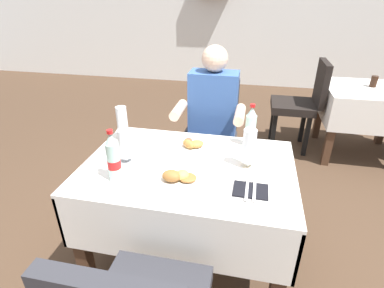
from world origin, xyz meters
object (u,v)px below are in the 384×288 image
(background_dining_table, at_px, (365,107))
(background_chair_left, at_px, (302,101))
(seated_diner_far, at_px, (212,120))
(cola_bottle_secondary, at_px, (113,159))
(plate_near_camera, at_px, (180,177))
(background_table_tumbler, at_px, (374,81))
(beer_glass_middle, at_px, (122,123))
(cola_bottle_primary, at_px, (251,128))
(beer_glass_right, at_px, (249,149))
(main_dining_table, at_px, (189,189))
(napkin_cutlery_set, at_px, (251,190))
(chair_far_diner_seat, at_px, (210,133))
(beer_glass_left, at_px, (125,146))
(plate_far_diner, at_px, (193,145))

(background_dining_table, distance_m, background_chair_left, 0.62)
(seated_diner_far, distance_m, cola_bottle_secondary, 0.99)
(plate_near_camera, relative_size, background_dining_table, 0.29)
(seated_diner_far, xyz_separation_m, background_table_tumbler, (1.46, 1.15, 0.07))
(beer_glass_middle, height_order, background_chair_left, background_chair_left)
(cola_bottle_primary, height_order, background_dining_table, cola_bottle_primary)
(beer_glass_right, distance_m, background_table_tumbler, 2.14)
(beer_glass_right, relative_size, background_chair_left, 0.23)
(main_dining_table, distance_m, plate_near_camera, 0.25)
(cola_bottle_primary, bearing_deg, background_chair_left, 70.77)
(napkin_cutlery_set, relative_size, background_dining_table, 0.23)
(background_table_tumbler, bearing_deg, plate_near_camera, -126.78)
(chair_far_diner_seat, relative_size, beer_glass_right, 4.30)
(background_dining_table, bearing_deg, seated_diner_far, -142.68)
(background_dining_table, bearing_deg, cola_bottle_secondary, -131.88)
(plate_near_camera, bearing_deg, napkin_cutlery_set, -1.74)
(beer_glass_left, bearing_deg, chair_far_diner_seat, 67.35)
(plate_near_camera, bearing_deg, beer_glass_left, 159.77)
(cola_bottle_secondary, bearing_deg, beer_glass_left, 95.14)
(cola_bottle_primary, bearing_deg, plate_near_camera, -124.99)
(beer_glass_middle, bearing_deg, background_chair_left, 49.77)
(napkin_cutlery_set, xyz_separation_m, background_dining_table, (1.11, 1.96, -0.20))
(beer_glass_left, distance_m, background_chair_left, 2.19)
(seated_diner_far, height_order, cola_bottle_secondary, seated_diner_far)
(plate_far_diner, distance_m, beer_glass_middle, 0.47)
(chair_far_diner_seat, relative_size, background_table_tumbler, 8.82)
(background_table_tumbler, bearing_deg, background_dining_table, -119.37)
(beer_glass_right, bearing_deg, background_dining_table, 56.87)
(main_dining_table, xyz_separation_m, cola_bottle_secondary, (-0.34, -0.22, 0.29))
(seated_diner_far, height_order, beer_glass_middle, seated_diner_far)
(seated_diner_far, relative_size, beer_glass_middle, 5.60)
(napkin_cutlery_set, bearing_deg, plate_near_camera, 178.26)
(napkin_cutlery_set, bearing_deg, beer_glass_left, 168.97)
(beer_glass_right, height_order, background_table_tumbler, beer_glass_right)
(beer_glass_right, xyz_separation_m, cola_bottle_primary, (-0.00, 0.26, 0.01))
(chair_far_diner_seat, xyz_separation_m, plate_far_diner, (-0.02, -0.61, 0.19))
(chair_far_diner_seat, xyz_separation_m, plate_near_camera, (-0.01, -0.97, 0.20))
(background_dining_table, xyz_separation_m, background_table_tumbler, (0.03, 0.06, 0.25))
(main_dining_table, height_order, plate_near_camera, plate_near_camera)
(plate_near_camera, bearing_deg, background_chair_left, 66.51)
(beer_glass_middle, relative_size, beer_glass_right, 1.00)
(main_dining_table, relative_size, beer_glass_middle, 5.22)
(cola_bottle_secondary, bearing_deg, background_chair_left, 59.62)
(napkin_cutlery_set, relative_size, background_chair_left, 0.20)
(beer_glass_left, bearing_deg, plate_near_camera, -20.23)
(chair_far_diner_seat, xyz_separation_m, background_chair_left, (0.84, 0.98, 0.00))
(main_dining_table, relative_size, beer_glass_left, 5.85)
(plate_far_diner, bearing_deg, background_table_tumbler, 47.48)
(chair_far_diner_seat, height_order, cola_bottle_secondary, cola_bottle_secondary)
(cola_bottle_secondary, height_order, background_chair_left, cola_bottle_secondary)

